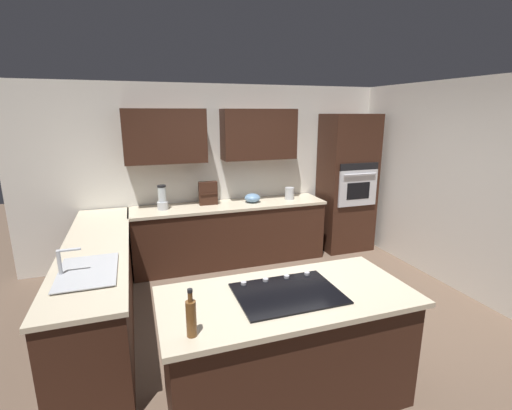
% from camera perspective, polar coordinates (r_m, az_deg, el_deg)
% --- Properties ---
extents(ground_plane, '(14.00, 14.00, 0.00)m').
position_cam_1_polar(ground_plane, '(4.18, 3.82, -17.48)').
color(ground_plane, brown).
extents(wall_back, '(6.00, 0.44, 2.60)m').
position_cam_1_polar(wall_back, '(5.52, -4.79, 6.49)').
color(wall_back, white).
rests_on(wall_back, ground).
extents(wall_left, '(0.10, 4.00, 2.60)m').
position_cam_1_polar(wall_left, '(5.32, 27.94, 2.91)').
color(wall_left, white).
rests_on(wall_left, ground).
extents(lower_cabinets_back, '(2.80, 0.60, 0.86)m').
position_cam_1_polar(lower_cabinets_back, '(5.45, -4.03, -4.67)').
color(lower_cabinets_back, '#381E14').
rests_on(lower_cabinets_back, ground).
extents(countertop_back, '(2.84, 0.64, 0.04)m').
position_cam_1_polar(countertop_back, '(5.32, -4.12, -0.08)').
color(countertop_back, beige).
rests_on(countertop_back, lower_cabinets_back).
extents(lower_cabinets_side, '(0.60, 2.90, 0.86)m').
position_cam_1_polar(lower_cabinets_side, '(4.23, -23.23, -11.65)').
color(lower_cabinets_side, '#381E14').
rests_on(lower_cabinets_side, ground).
extents(countertop_side, '(0.64, 2.94, 0.04)m').
position_cam_1_polar(countertop_side, '(4.06, -23.85, -5.91)').
color(countertop_side, beige).
rests_on(countertop_side, lower_cabinets_side).
extents(island_base, '(1.80, 0.81, 0.86)m').
position_cam_1_polar(island_base, '(3.02, 4.79, -21.67)').
color(island_base, '#381E14').
rests_on(island_base, ground).
extents(island_top, '(1.88, 0.89, 0.04)m').
position_cam_1_polar(island_top, '(2.78, 4.99, -14.13)').
color(island_top, beige).
rests_on(island_top, island_base).
extents(wall_oven, '(0.80, 0.66, 2.18)m').
position_cam_1_polar(wall_oven, '(6.05, 14.05, 3.32)').
color(wall_oven, '#381E14').
rests_on(wall_oven, ground).
extents(sink_unit, '(0.46, 0.70, 0.23)m').
position_cam_1_polar(sink_unit, '(3.38, -25.01, -9.36)').
color(sink_unit, '#515456').
rests_on(sink_unit, countertop_side).
extents(cooktop, '(0.76, 0.56, 0.03)m').
position_cam_1_polar(cooktop, '(2.77, 4.96, -13.57)').
color(cooktop, black).
rests_on(cooktop, island_top).
extents(blender, '(0.15, 0.15, 0.34)m').
position_cam_1_polar(blender, '(5.14, -14.47, 0.90)').
color(blender, silver).
rests_on(blender, countertop_back).
extents(mixing_bowl, '(0.24, 0.24, 0.13)m').
position_cam_1_polar(mixing_bowl, '(5.40, -0.57, 1.12)').
color(mixing_bowl, '#668CB2').
rests_on(mixing_bowl, countertop_back).
extents(spice_rack, '(0.26, 0.11, 0.34)m').
position_cam_1_polar(spice_rack, '(5.29, -7.52, 1.84)').
color(spice_rack, '#381E14').
rests_on(spice_rack, countertop_back).
extents(kettle, '(0.14, 0.14, 0.18)m').
position_cam_1_polar(kettle, '(5.61, 5.27, 1.82)').
color(kettle, '#B7BABF').
rests_on(kettle, countertop_back).
extents(oil_bottle, '(0.06, 0.06, 0.31)m').
position_cam_1_polar(oil_bottle, '(2.28, -10.13, -16.93)').
color(oil_bottle, brown).
rests_on(oil_bottle, island_top).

